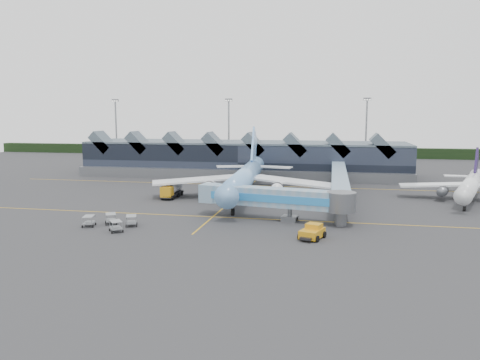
% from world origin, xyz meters
% --- Properties ---
extents(ground, '(260.00, 260.00, 0.00)m').
position_xyz_m(ground, '(0.00, 0.00, 0.00)').
color(ground, '#2A2A2C').
rests_on(ground, ground).
extents(taxi_stripes, '(120.00, 60.00, 0.01)m').
position_xyz_m(taxi_stripes, '(0.00, 10.00, 0.01)').
color(taxi_stripes, gold).
rests_on(taxi_stripes, ground).
extents(tree_line_far, '(260.00, 4.00, 4.00)m').
position_xyz_m(tree_line_far, '(0.00, 110.00, 2.00)').
color(tree_line_far, black).
rests_on(tree_line_far, ground).
extents(terminal, '(90.00, 22.25, 12.52)m').
position_xyz_m(terminal, '(-5.07, 47.35, 4.88)').
color(terminal, black).
rests_on(terminal, ground).
extents(light_masts, '(132.40, 42.56, 22.45)m').
position_xyz_m(light_masts, '(21.00, 62.80, 12.49)').
color(light_masts, gray).
rests_on(light_masts, ground).
extents(main_airliner, '(39.63, 45.64, 14.66)m').
position_xyz_m(main_airliner, '(2.04, 10.92, 4.31)').
color(main_airliner, '#72A4E7').
rests_on(main_airliner, ground).
extents(regional_jet, '(26.31, 29.45, 10.39)m').
position_xyz_m(regional_jet, '(46.79, 15.92, 3.30)').
color(regional_jet, white).
rests_on(regional_jet, ground).
extents(jet_bridge, '(25.98, 8.29, 5.43)m').
position_xyz_m(jet_bridge, '(11.91, -8.65, 3.64)').
color(jet_bridge, '#6B95B3').
rests_on(jet_bridge, ground).
extents(fuel_truck, '(2.70, 9.11, 3.05)m').
position_xyz_m(fuel_truck, '(-13.01, 8.79, 1.71)').
color(fuel_truck, black).
rests_on(fuel_truck, ground).
extents(pushback_tug, '(3.96, 5.03, 2.03)m').
position_xyz_m(pushback_tug, '(17.09, -18.83, 0.91)').
color(pushback_tug, orange).
rests_on(pushback_tug, ground).
extents(baggage_carts, '(8.52, 7.32, 1.65)m').
position_xyz_m(baggage_carts, '(-13.46, -17.95, 0.93)').
color(baggage_carts, '#919599').
rests_on(baggage_carts, ground).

